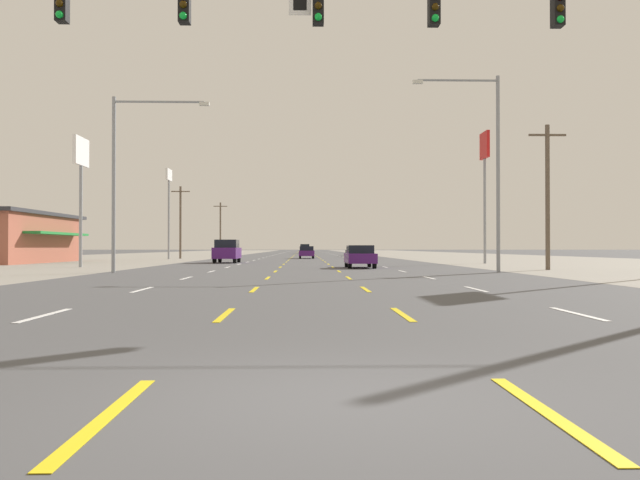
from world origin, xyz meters
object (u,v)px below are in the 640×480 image
at_px(pole_sign_right_row_1, 485,163).
at_px(streetlight_left_row_0, 125,168).
at_px(sedan_inner_right_nearest, 360,256).
at_px(suv_far_left_near, 227,251).
at_px(sedan_center_turn_mid, 307,252).
at_px(pole_sign_left_row_1, 81,166).
at_px(sedan_far_right_midfar, 363,252).
at_px(sedan_far_right_far, 352,251).
at_px(pole_sign_left_row_2, 169,191).
at_px(streetlight_right_row_0, 489,158).
at_px(suv_center_turn_farther, 305,249).

height_order(pole_sign_right_row_1, streetlight_left_row_0, pole_sign_right_row_1).
distance_m(sedan_inner_right_nearest, suv_far_left_near, 17.07).
bearing_deg(sedan_center_turn_mid, pole_sign_left_row_1, -115.17).
distance_m(sedan_far_right_midfar, streetlight_left_row_0, 49.09).
xyz_separation_m(sedan_inner_right_nearest, sedan_far_right_far, (3.78, 56.22, 0.00)).
bearing_deg(sedan_far_right_far, pole_sign_left_row_2, -132.00).
bearing_deg(pole_sign_right_row_1, suv_far_left_near, 172.96).
distance_m(pole_sign_left_row_1, pole_sign_left_row_2, 29.19).
relative_size(sedan_inner_right_nearest, streetlight_left_row_0, 0.49).
bearing_deg(sedan_center_turn_mid, pole_sign_left_row_2, -167.72).
xyz_separation_m(suv_far_left_near, streetlight_right_row_0, (16.44, -21.29, 5.05)).
bearing_deg(pole_sign_left_row_1, streetlight_right_row_0, -20.98).
distance_m(sedan_center_turn_mid, sedan_far_right_far, 22.87).
height_order(sedan_far_right_far, streetlight_left_row_0, streetlight_left_row_0).
bearing_deg(streetlight_right_row_0, pole_sign_right_row_1, 74.74).
relative_size(sedan_center_turn_mid, sedan_far_right_midfar, 1.00).
bearing_deg(pole_sign_left_row_2, streetlight_left_row_0, -81.40).
xyz_separation_m(suv_far_left_near, pole_sign_left_row_2, (-8.65, 17.41, 6.65)).
xyz_separation_m(sedan_center_turn_mid, streetlight_right_row_0, (9.52, -42.09, 5.32)).
bearing_deg(streetlight_right_row_0, pole_sign_left_row_2, 122.95).
height_order(sedan_far_right_far, suv_center_turn_farther, suv_center_turn_farther).
bearing_deg(pole_sign_right_row_1, suv_center_turn_farther, 100.51).
bearing_deg(streetlight_left_row_0, sedan_far_right_midfar, 69.93).
distance_m(suv_far_left_near, suv_center_turn_farther, 76.82).
height_order(suv_far_left_near, pole_sign_right_row_1, pole_sign_right_row_1).
xyz_separation_m(sedan_inner_right_nearest, suv_far_left_near, (-10.21, 13.67, 0.27)).
bearing_deg(streetlight_right_row_0, streetlight_left_row_0, 180.00).
xyz_separation_m(sedan_center_turn_mid, pole_sign_left_row_1, (-15.31, -32.57, 6.05)).
bearing_deg(sedan_center_turn_mid, suv_far_left_near, -108.39).
height_order(sedan_center_turn_mid, pole_sign_left_row_1, pole_sign_left_row_1).
bearing_deg(streetlight_right_row_0, suv_center_turn_farther, 95.61).
height_order(sedan_center_turn_mid, sedan_far_right_midfar, same).
xyz_separation_m(sedan_far_right_far, pole_sign_left_row_1, (-22.38, -54.31, 6.05)).
relative_size(sedan_far_right_midfar, suv_center_turn_farther, 0.92).
distance_m(sedan_inner_right_nearest, sedan_center_turn_mid, 34.63).
bearing_deg(pole_sign_right_row_1, pole_sign_left_row_2, 146.37).
height_order(sedan_center_turn_mid, streetlight_left_row_0, streetlight_left_row_0).
distance_m(sedan_inner_right_nearest, pole_sign_right_row_1, 17.50).
bearing_deg(pole_sign_left_row_1, suv_far_left_near, 54.51).
height_order(suv_far_left_near, pole_sign_left_row_1, pole_sign_left_row_1).
height_order(pole_sign_left_row_1, pole_sign_left_row_2, pole_sign_left_row_2).
bearing_deg(sedan_far_right_midfar, sedan_far_right_far, 89.95).
relative_size(sedan_far_right_far, pole_sign_left_row_1, 0.52).
height_order(sedan_inner_right_nearest, suv_center_turn_farther, suv_center_turn_farther).
height_order(sedan_far_right_midfar, sedan_far_right_far, same).
height_order(suv_center_turn_farther, pole_sign_right_row_1, pole_sign_right_row_1).
relative_size(sedan_far_right_midfar, streetlight_left_row_0, 0.49).
bearing_deg(sedan_inner_right_nearest, sedan_far_right_far, 86.16).
bearing_deg(sedan_center_turn_mid, sedan_far_right_far, 71.99).
distance_m(suv_center_turn_farther, streetlight_right_row_0, 98.40).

